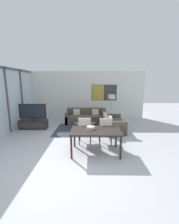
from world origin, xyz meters
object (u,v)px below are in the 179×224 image
(tv_console, at_px, (33,124))
(dining_chair_left, at_px, (85,129))
(sofa_side, at_px, (112,124))
(fruit_bowl, at_px, (91,128))
(television, at_px, (33,112))
(coffee_table, at_px, (85,124))
(dining_table, at_px, (96,132))
(sofa_main, at_px, (86,118))
(dining_chair_centre, at_px, (105,130))
(floor_lamp, at_px, (112,99))

(tv_console, xyz_separation_m, dining_chair_left, (2.50, -1.70, 0.32))
(sofa_side, xyz_separation_m, dining_chair_left, (-1.16, -1.55, 0.27))
(sofa_side, relative_size, fruit_bowl, 5.96)
(television, relative_size, fruit_bowl, 4.69)
(coffee_table, distance_m, dining_table, 2.29)
(sofa_main, height_order, sofa_side, same)
(tv_console, relative_size, dining_table, 0.85)
(dining_table, bearing_deg, dining_chair_centre, 60.83)
(sofa_main, relative_size, sofa_side, 1.34)
(coffee_table, relative_size, dining_chair_left, 1.00)
(dining_table, relative_size, floor_lamp, 1.01)
(coffee_table, distance_m, dining_chair_left, 1.55)
(dining_chair_centre, bearing_deg, dining_table, -119.17)
(sofa_main, bearing_deg, tv_console, -155.48)
(tv_console, distance_m, dining_chair_left, 3.04)
(television, xyz_separation_m, sofa_main, (2.45, 1.11, -0.54))
(dining_chair_left, bearing_deg, dining_chair_centre, -3.47)
(floor_lamp, bearing_deg, tv_console, -162.13)
(dining_chair_centre, bearing_deg, television, 151.58)
(sofa_side, distance_m, fruit_bowl, 2.41)
(tv_console, relative_size, floor_lamp, 0.86)
(fruit_bowl, bearing_deg, sofa_side, 66.09)
(tv_console, height_order, television, television)
(dining_chair_left, relative_size, floor_lamp, 0.64)
(television, relative_size, dining_chair_left, 1.29)
(tv_console, relative_size, sofa_main, 0.61)
(television, xyz_separation_m, fruit_bowl, (2.71, -2.31, -0.02))
(coffee_table, distance_m, floor_lamp, 2.21)
(dining_chair_centre, xyz_separation_m, fruit_bowl, (-0.52, -0.56, 0.25))
(sofa_main, xyz_separation_m, floor_lamp, (1.37, 0.11, 1.04))
(dining_table, relative_size, fruit_bowl, 5.70)
(television, bearing_deg, sofa_side, -2.45)
(sofa_main, height_order, floor_lamp, floor_lamp)
(coffee_table, bearing_deg, floor_lamp, 45.75)
(television, xyz_separation_m, dining_chair_centre, (3.23, -1.75, -0.28))
(floor_lamp, bearing_deg, television, -162.14)
(sofa_main, height_order, fruit_bowl, fruit_bowl)
(sofa_side, height_order, dining_chair_centre, dining_chair_centre)
(sofa_main, height_order, coffee_table, sofa_main)
(fruit_bowl, relative_size, floor_lamp, 0.18)
(dining_table, distance_m, dining_chair_left, 0.79)
(television, bearing_deg, dining_table, -39.91)
(dining_table, height_order, dining_chair_centre, dining_chair_centre)
(sofa_main, bearing_deg, coffee_table, -90.00)
(sofa_side, bearing_deg, tv_console, 87.56)
(coffee_table, relative_size, dining_table, 0.64)
(dining_chair_left, distance_m, dining_chair_centre, 0.73)
(sofa_main, bearing_deg, dining_table, -83.17)
(tv_console, xyz_separation_m, dining_table, (2.87, -2.40, 0.45))
(tv_console, height_order, coffee_table, tv_console)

